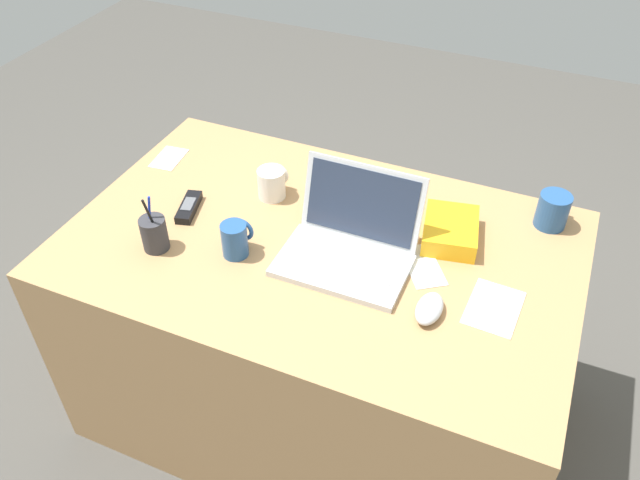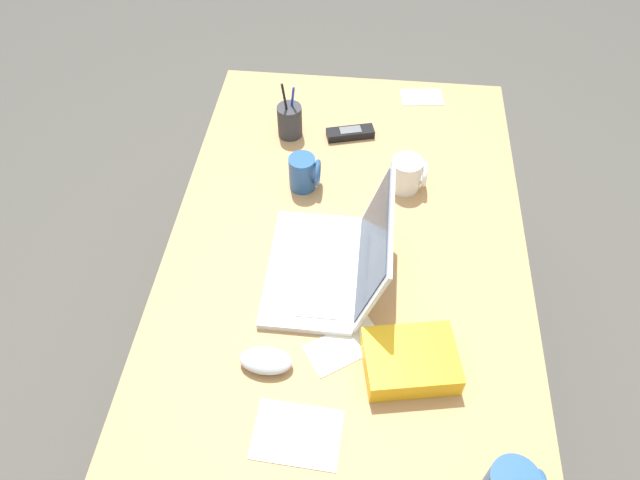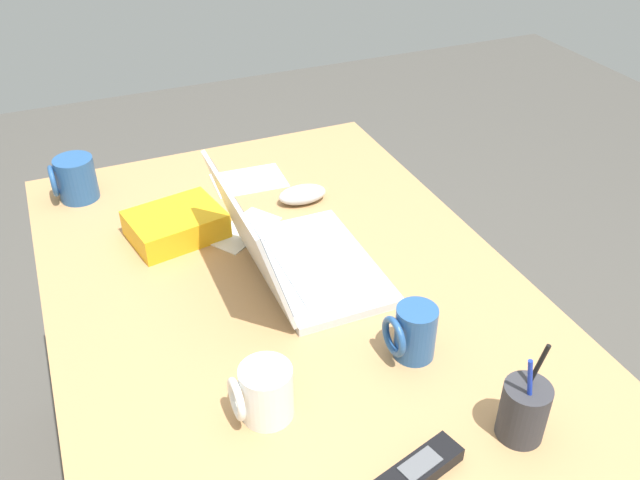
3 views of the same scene
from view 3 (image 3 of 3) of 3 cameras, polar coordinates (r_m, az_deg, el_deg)
The scene contains 11 objects.
desk at distance 1.54m, azimuth -1.46°, elevation -16.13°, with size 1.41×0.89×0.73m, color tan.
laptop at distance 1.33m, azimuth -2.11°, elevation -1.36°, with size 0.34×0.28×0.22m.
computer_mouse at distance 1.58m, azimuth -1.48°, elevation 3.83°, with size 0.06×0.11×0.04m, color silver.
coffee_mug_white at distance 1.07m, azimuth -4.69°, elevation -12.59°, with size 0.08×0.09×0.09m.
coffee_mug_tall at distance 1.68m, azimuth -19.80°, elevation 4.83°, with size 0.09×0.10×0.10m.
coffee_mug_spare at distance 1.17m, azimuth 7.78°, elevation -7.67°, with size 0.07×0.08×0.10m.
cordless_phone at distance 1.03m, azimuth 8.30°, elevation -18.45°, with size 0.08×0.15×0.03m.
pen_holder at distance 1.08m, azimuth 16.64°, elevation -13.48°, with size 0.07×0.07×0.17m.
snack_bag at distance 1.49m, azimuth -11.94°, elevation 1.27°, with size 0.15×0.19×0.06m, color #F2AD19.
paper_note_near_laptop at distance 1.50m, azimuth -6.37°, elevation 0.84°, with size 0.09×0.17×0.00m, color white.
paper_note_left at distance 1.68m, azimuth -5.96°, elevation 4.98°, with size 0.12×0.17×0.00m, color white.
Camera 3 is at (-0.92, 0.35, 1.56)m, focal length 38.31 mm.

